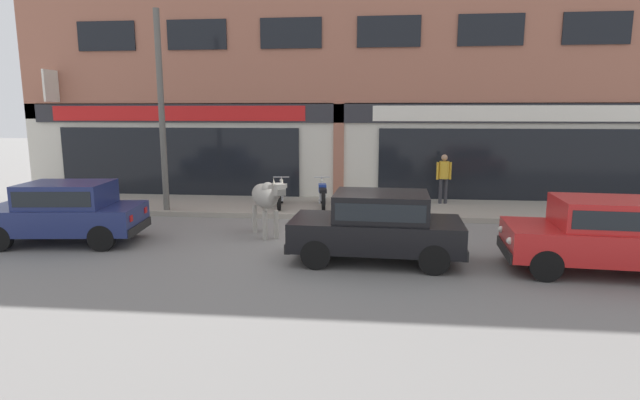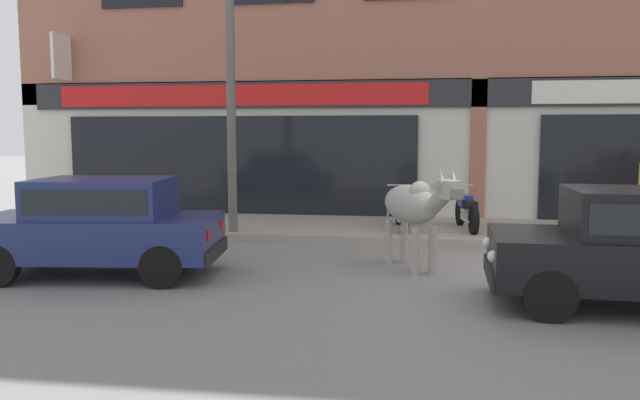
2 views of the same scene
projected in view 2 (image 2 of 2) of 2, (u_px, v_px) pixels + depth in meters
name	position (u px, v px, depth m)	size (l,w,h in m)	color
ground_plane	(510.00, 275.00, 9.40)	(90.00, 90.00, 0.00)	slate
sidewalk	(483.00, 231.00, 13.12)	(19.00, 3.17, 0.15)	gray
shop_building	(480.00, 29.00, 14.46)	(23.00, 1.40, 9.51)	#9E604C
cow	(413.00, 206.00, 9.64)	(1.31, 1.93, 1.61)	#9E998E
car_1	(100.00, 222.00, 9.24)	(3.74, 1.99, 1.46)	black
motorcycle_0	(402.00, 210.00, 12.93)	(0.52, 1.81, 0.88)	black
motorcycle_1	(467.00, 211.00, 12.85)	(0.53, 1.81, 0.88)	black
utility_pole	(231.00, 84.00, 12.29)	(0.18, 0.18, 5.87)	#595651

